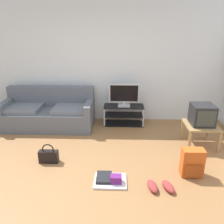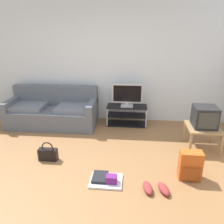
{
  "view_description": "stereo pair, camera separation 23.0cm",
  "coord_description": "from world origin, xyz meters",
  "px_view_note": "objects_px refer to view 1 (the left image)",
  "views": [
    {
      "loc": [
        0.57,
        -2.8,
        2.08
      ],
      "look_at": [
        0.43,
        0.92,
        0.72
      ],
      "focal_mm": 36.13,
      "sensor_mm": 36.0,
      "label": 1
    },
    {
      "loc": [
        0.8,
        -2.79,
        2.08
      ],
      "look_at": [
        0.43,
        0.92,
        0.72
      ],
      "focal_mm": 36.13,
      "sensor_mm": 36.0,
      "label": 2
    }
  ],
  "objects_px": {
    "side_table": "(201,127)",
    "floor_tray": "(110,180)",
    "couch": "(49,113)",
    "crt_tv": "(202,115)",
    "backpack": "(192,163)",
    "tv_stand": "(124,115)",
    "sneakers_pair": "(160,186)",
    "flat_tv": "(124,95)",
    "handbag": "(49,156)"
  },
  "relations": [
    {
      "from": "backpack",
      "to": "sneakers_pair",
      "type": "bearing_deg",
      "value": -147.16
    },
    {
      "from": "couch",
      "to": "side_table",
      "type": "xyz_separation_m",
      "value": [
        3.11,
        -0.79,
        0.05
      ]
    },
    {
      "from": "side_table",
      "to": "crt_tv",
      "type": "distance_m",
      "value": 0.25
    },
    {
      "from": "flat_tv",
      "to": "crt_tv",
      "type": "height_order",
      "value": "flat_tv"
    },
    {
      "from": "sneakers_pair",
      "to": "side_table",
      "type": "bearing_deg",
      "value": 54.42
    },
    {
      "from": "couch",
      "to": "flat_tv",
      "type": "relative_size",
      "value": 2.94
    },
    {
      "from": "couch",
      "to": "sneakers_pair",
      "type": "height_order",
      "value": "couch"
    },
    {
      "from": "tv_stand",
      "to": "crt_tv",
      "type": "xyz_separation_m",
      "value": [
        1.43,
        -0.95,
        0.39
      ]
    },
    {
      "from": "tv_stand",
      "to": "floor_tray",
      "type": "xyz_separation_m",
      "value": [
        -0.22,
        -2.16,
        -0.19
      ]
    },
    {
      "from": "side_table",
      "to": "handbag",
      "type": "relative_size",
      "value": 1.75
    },
    {
      "from": "side_table",
      "to": "floor_tray",
      "type": "distance_m",
      "value": 2.06
    },
    {
      "from": "backpack",
      "to": "couch",
      "type": "bearing_deg",
      "value": 145.71
    },
    {
      "from": "couch",
      "to": "crt_tv",
      "type": "relative_size",
      "value": 4.75
    },
    {
      "from": "side_table",
      "to": "handbag",
      "type": "height_order",
      "value": "side_table"
    },
    {
      "from": "tv_stand",
      "to": "side_table",
      "type": "relative_size",
      "value": 1.55
    },
    {
      "from": "side_table",
      "to": "sneakers_pair",
      "type": "relative_size",
      "value": 1.45
    },
    {
      "from": "backpack",
      "to": "sneakers_pair",
      "type": "height_order",
      "value": "backpack"
    },
    {
      "from": "couch",
      "to": "side_table",
      "type": "bearing_deg",
      "value": -14.29
    },
    {
      "from": "floor_tray",
      "to": "backpack",
      "type": "bearing_deg",
      "value": 9.88
    },
    {
      "from": "flat_tv",
      "to": "sneakers_pair",
      "type": "xyz_separation_m",
      "value": [
        0.48,
        -2.27,
        -0.66
      ]
    },
    {
      "from": "side_table",
      "to": "backpack",
      "type": "distance_m",
      "value": 1.08
    },
    {
      "from": "backpack",
      "to": "sneakers_pair",
      "type": "distance_m",
      "value": 0.65
    },
    {
      "from": "couch",
      "to": "sneakers_pair",
      "type": "bearing_deg",
      "value": -44.33
    },
    {
      "from": "sneakers_pair",
      "to": "floor_tray",
      "type": "height_order",
      "value": "floor_tray"
    },
    {
      "from": "couch",
      "to": "crt_tv",
      "type": "bearing_deg",
      "value": -14.01
    },
    {
      "from": "backpack",
      "to": "tv_stand",
      "type": "bearing_deg",
      "value": 116.28
    },
    {
      "from": "side_table",
      "to": "handbag",
      "type": "distance_m",
      "value": 2.79
    },
    {
      "from": "sneakers_pair",
      "to": "crt_tv",
      "type": "bearing_deg",
      "value": 54.75
    },
    {
      "from": "crt_tv",
      "to": "handbag",
      "type": "bearing_deg",
      "value": -165.1
    },
    {
      "from": "side_table",
      "to": "floor_tray",
      "type": "bearing_deg",
      "value": -144.21
    },
    {
      "from": "side_table",
      "to": "sneakers_pair",
      "type": "distance_m",
      "value": 1.66
    },
    {
      "from": "tv_stand",
      "to": "side_table",
      "type": "bearing_deg",
      "value": -34.19
    },
    {
      "from": "backpack",
      "to": "side_table",
      "type": "bearing_deg",
      "value": 65.45
    },
    {
      "from": "crt_tv",
      "to": "backpack",
      "type": "height_order",
      "value": "crt_tv"
    },
    {
      "from": "side_table",
      "to": "flat_tv",
      "type": "bearing_deg",
      "value": 146.43
    },
    {
      "from": "side_table",
      "to": "crt_tv",
      "type": "height_order",
      "value": "crt_tv"
    },
    {
      "from": "couch",
      "to": "flat_tv",
      "type": "bearing_deg",
      "value": 5.24
    },
    {
      "from": "flat_tv",
      "to": "floor_tray",
      "type": "relative_size",
      "value": 1.44
    },
    {
      "from": "flat_tv",
      "to": "sneakers_pair",
      "type": "bearing_deg",
      "value": -78.04
    },
    {
      "from": "sneakers_pair",
      "to": "couch",
      "type": "bearing_deg",
      "value": 135.67
    },
    {
      "from": "floor_tray",
      "to": "sneakers_pair",
      "type": "bearing_deg",
      "value": -10.68
    },
    {
      "from": "crt_tv",
      "to": "backpack",
      "type": "distance_m",
      "value": 1.15
    },
    {
      "from": "handbag",
      "to": "couch",
      "type": "bearing_deg",
      "value": 105.74
    },
    {
      "from": "tv_stand",
      "to": "side_table",
      "type": "distance_m",
      "value": 1.73
    },
    {
      "from": "side_table",
      "to": "sneakers_pair",
      "type": "height_order",
      "value": "side_table"
    },
    {
      "from": "couch",
      "to": "tv_stand",
      "type": "xyz_separation_m",
      "value": [
        1.69,
        0.18,
        -0.09
      ]
    },
    {
      "from": "flat_tv",
      "to": "sneakers_pair",
      "type": "relative_size",
      "value": 1.67
    },
    {
      "from": "crt_tv",
      "to": "backpack",
      "type": "xyz_separation_m",
      "value": [
        -0.43,
        -0.99,
        -0.4
      ]
    },
    {
      "from": "tv_stand",
      "to": "side_table",
      "type": "height_order",
      "value": "tv_stand"
    },
    {
      "from": "side_table",
      "to": "backpack",
      "type": "height_order",
      "value": "backpack"
    }
  ]
}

